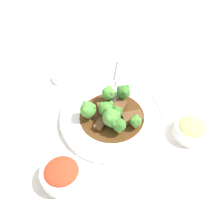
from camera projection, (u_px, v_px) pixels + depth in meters
name	position (u px, v px, depth m)	size (l,w,h in m)	color
ground_plane	(112.00, 119.00, 0.78)	(4.00, 4.00, 0.00)	silver
main_plate	(112.00, 117.00, 0.78)	(0.31, 0.31, 0.02)	white
beef_strip_0	(118.00, 109.00, 0.78)	(0.07, 0.07, 0.02)	brown
beef_strip_1	(101.00, 123.00, 0.74)	(0.05, 0.05, 0.01)	brown
beef_strip_2	(133.00, 117.00, 0.76)	(0.06, 0.04, 0.01)	brown
beef_strip_3	(106.00, 106.00, 0.79)	(0.05, 0.03, 0.01)	brown
broccoli_floret_0	(118.00, 125.00, 0.71)	(0.04, 0.04, 0.05)	#7FA84C
broccoli_floret_1	(117.00, 112.00, 0.74)	(0.03, 0.03, 0.04)	#7FA84C
broccoli_floret_2	(124.00, 92.00, 0.79)	(0.04, 0.04, 0.05)	#8EB756
broccoli_floret_3	(108.00, 93.00, 0.78)	(0.04, 0.04, 0.05)	#7FA84C
broccoli_floret_4	(88.00, 109.00, 0.74)	(0.05, 0.05, 0.05)	#7FA84C
broccoli_floret_5	(106.00, 109.00, 0.75)	(0.04, 0.04, 0.05)	#8EB756
broccoli_floret_6	(136.00, 121.00, 0.72)	(0.03, 0.03, 0.04)	#8EB756
broccoli_floret_7	(112.00, 118.00, 0.72)	(0.05, 0.05, 0.06)	#7FA84C
serving_spoon	(116.00, 90.00, 0.83)	(0.12, 0.22, 0.01)	#B7B7BC
side_bowl_kimchi	(62.00, 174.00, 0.64)	(0.11, 0.11, 0.05)	white
side_bowl_appetizer	(191.00, 129.00, 0.73)	(0.10, 0.10, 0.05)	white
sauce_dish	(62.00, 78.00, 0.89)	(0.07, 0.07, 0.01)	white
paper_napkin	(141.00, 73.00, 0.92)	(0.12, 0.10, 0.01)	silver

